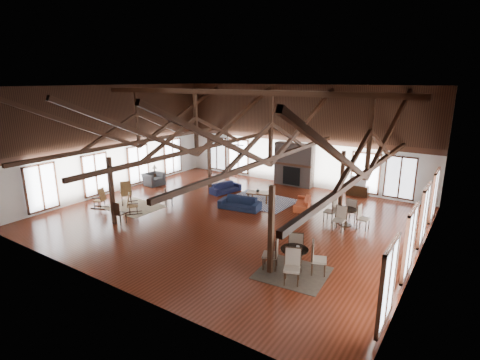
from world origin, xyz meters
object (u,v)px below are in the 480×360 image
Objects in this scene: sofa_navy_front at (240,203)px; tv_console at (358,190)px; sofa_orange at (302,203)px; sofa_navy_left at (225,188)px; cafe_table_near at (294,256)px; cafe_table_far at (346,214)px; coffee_table at (259,193)px; armchair at (154,179)px.

tv_console is at bearing 43.74° from sofa_navy_front.
sofa_navy_left is at bearing -107.56° from sofa_orange.
sofa_orange is at bearing -75.29° from sofa_navy_left.
cafe_table_far is (0.15, 5.01, -0.03)m from cafe_table_near.
coffee_table is (0.21, 1.58, 0.15)m from sofa_navy_front.
tv_console reaches higher than sofa_orange.
coffee_table is (2.48, -0.38, 0.18)m from sofa_navy_left.
tv_console is at bearing 26.36° from coffee_table.
tv_console is (4.25, 5.53, -0.02)m from sofa_navy_front.
sofa_orange is at bearing -115.43° from tv_console.
coffee_table is (-2.33, -0.34, 0.19)m from sofa_orange.
sofa_orange is 2.83m from cafe_table_far.
cafe_table_far is 1.77× the size of tv_console.
cafe_table_near is (4.76, -5.78, 0.11)m from coffee_table.
sofa_navy_front is 5.19m from cafe_table_far.
coffee_table is at bearing 171.13° from cafe_table_far.
tv_console is (4.04, 3.95, -0.16)m from coffee_table.
sofa_navy_front reaches higher than coffee_table.
sofa_orange is 9.46m from armchair.
armchair is (-7.06, -0.78, -0.08)m from coffee_table.
sofa_navy_front is 1.85× the size of armchair.
tv_console is (1.72, 3.61, 0.03)m from sofa_orange.
cafe_table_far is 4.81m from tv_console.
cafe_table_near is 9.76m from tv_console.
sofa_navy_front reaches higher than tv_console.
sofa_navy_front is at bearing 139.81° from cafe_table_near.
sofa_navy_front is 1.42× the size of coffee_table.
sofa_navy_left is 4.73m from armchair.
armchair reaches higher than coffee_table.
cafe_table_near is at bearing -85.76° from tv_console.
armchair is at bearing -100.26° from sofa_orange.
sofa_navy_left is 1.60× the size of tv_console.
coffee_table is at bearing -83.61° from sofa_navy_left.
tv_console reaches higher than coffee_table.
tv_console is at bearing 94.24° from cafe_table_near.
sofa_navy_front is 1.02× the size of cafe_table_far.
tv_console is (-0.72, 9.73, -0.28)m from cafe_table_near.
cafe_table_near reaches higher than sofa_navy_left.
sofa_navy_front is 1.60m from coffee_table.
sofa_navy_left is 2.52m from coffee_table.
cafe_table_near reaches higher than sofa_navy_front.
sofa_navy_front is at bearing -69.99° from sofa_orange.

